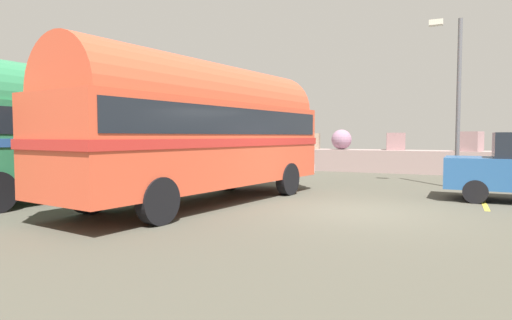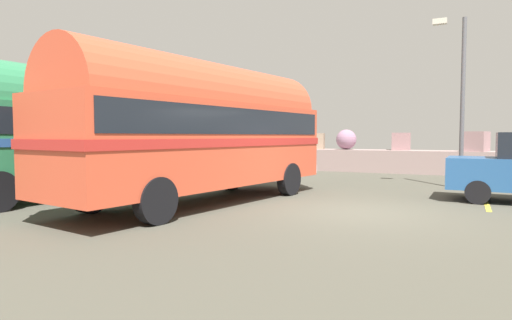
% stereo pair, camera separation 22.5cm
% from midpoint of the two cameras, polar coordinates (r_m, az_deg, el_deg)
% --- Properties ---
extents(ground, '(32.00, 26.00, 0.02)m').
position_cam_midpoint_polar(ground, '(10.37, 13.69, -6.74)').
color(ground, '#48473C').
extents(breakwater, '(31.36, 2.06, 2.49)m').
position_cam_midpoint_polar(breakwater, '(21.90, 20.29, 0.26)').
color(breakwater, gray).
rests_on(breakwater, ground).
extents(vintage_coach, '(3.74, 8.86, 3.70)m').
position_cam_midpoint_polar(vintage_coach, '(11.31, -6.58, 4.53)').
color(vintage_coach, black).
rests_on(vintage_coach, ground).
extents(second_coach, '(2.90, 8.71, 3.70)m').
position_cam_midpoint_polar(second_coach, '(13.83, -23.84, 4.03)').
color(second_coach, black).
rests_on(second_coach, ground).
extents(lamp_post, '(1.04, 0.34, 5.68)m').
position_cam_midpoint_polar(lamp_post, '(15.94, 25.76, 8.13)').
color(lamp_post, '#5B5B60').
rests_on(lamp_post, ground).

